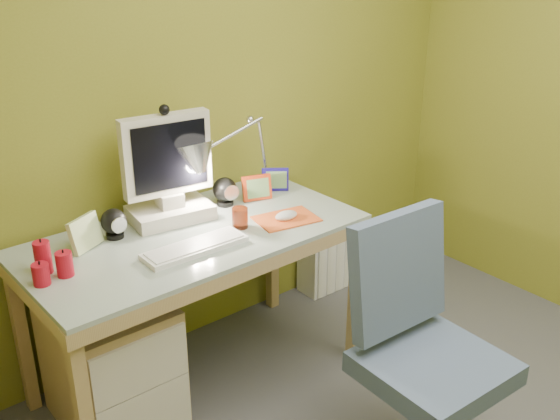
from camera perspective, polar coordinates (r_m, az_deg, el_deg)
wall_back at (r=3.00m, az=-7.35°, el=9.71°), size 3.20×0.01×2.40m
desk at (r=2.89m, az=-7.17°, el=-8.66°), size 1.41×0.72×0.75m
monitor at (r=2.76m, az=-9.85°, el=4.58°), size 0.44×0.29×0.56m
speaker_left at (r=2.71m, az=-14.27°, el=-1.15°), size 0.11×0.11×0.12m
speaker_right at (r=2.95m, az=-4.83°, el=1.64°), size 0.13×0.13×0.13m
keyboard at (r=2.56m, az=-7.42°, el=-3.26°), size 0.42×0.14×0.02m
mousepad at (r=2.81m, az=0.54°, el=-0.77°), size 0.29×0.23×0.01m
mouse at (r=2.80m, az=0.54°, el=-0.49°), size 0.12×0.08×0.04m
amber_tumbler at (r=2.72m, az=-3.50°, el=-0.68°), size 0.08×0.08×0.09m
candle_cluster at (r=2.47m, az=-19.62°, el=-4.24°), size 0.18×0.16×0.12m
photo_frame_red at (r=3.00m, az=-2.03°, el=1.96°), size 0.14×0.06×0.12m
photo_frame_blue at (r=3.11m, az=-0.42°, el=2.69°), size 0.11×0.09×0.11m
photo_frame_green at (r=2.64m, az=-16.62°, el=-1.94°), size 0.15×0.09×0.13m
desk_lamp at (r=2.99m, az=-2.33°, el=6.36°), size 0.55×0.30×0.56m
task_chair at (r=2.44m, az=13.27°, el=-12.96°), size 0.55×0.55×0.96m
radiator at (r=3.73m, az=4.55°, el=-3.87°), size 0.39×0.16×0.39m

